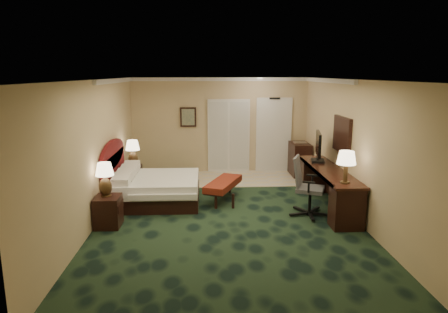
{
  "coord_description": "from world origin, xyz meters",
  "views": [
    {
      "loc": [
        -0.42,
        -7.59,
        2.82
      ],
      "look_at": [
        -0.03,
        0.6,
        1.1
      ],
      "focal_mm": 32.0,
      "sensor_mm": 36.0,
      "label": 1
    }
  ],
  "objects_px": {
    "lamp_near": "(105,179)",
    "bed_bench": "(223,190)",
    "nightstand_far": "(133,176)",
    "desk": "(327,188)",
    "nightstand_near": "(108,211)",
    "lamp_far": "(133,153)",
    "minibar": "(300,159)",
    "bed": "(158,190)",
    "tv": "(318,147)",
    "desk_chair": "(310,187)"
  },
  "relations": [
    {
      "from": "nightstand_far",
      "to": "desk_chair",
      "type": "bearing_deg",
      "value": -29.78
    },
    {
      "from": "lamp_far",
      "to": "minibar",
      "type": "distance_m",
      "value": 4.56
    },
    {
      "from": "minibar",
      "to": "bed",
      "type": "bearing_deg",
      "value": -149.05
    },
    {
      "from": "desk",
      "to": "desk_chair",
      "type": "xyz_separation_m",
      "value": [
        -0.5,
        -0.49,
        0.18
      ]
    },
    {
      "from": "bed_bench",
      "to": "minibar",
      "type": "height_order",
      "value": "minibar"
    },
    {
      "from": "nightstand_far",
      "to": "desk",
      "type": "xyz_separation_m",
      "value": [
        4.44,
        -1.76,
        0.15
      ]
    },
    {
      "from": "desk",
      "to": "nightstand_near",
      "type": "bearing_deg",
      "value": -168.49
    },
    {
      "from": "desk",
      "to": "lamp_far",
      "type": "bearing_deg",
      "value": 158.2
    },
    {
      "from": "nightstand_far",
      "to": "bed_bench",
      "type": "relative_size",
      "value": 0.4
    },
    {
      "from": "bed",
      "to": "lamp_near",
      "type": "height_order",
      "value": "lamp_near"
    },
    {
      "from": "nightstand_near",
      "to": "tv",
      "type": "xyz_separation_m",
      "value": [
        4.39,
        1.63,
        0.88
      ]
    },
    {
      "from": "lamp_near",
      "to": "bed_bench",
      "type": "xyz_separation_m",
      "value": [
        2.25,
        1.42,
        -0.67
      ]
    },
    {
      "from": "nightstand_far",
      "to": "nightstand_near",
      "type": "bearing_deg",
      "value": -89.67
    },
    {
      "from": "bed",
      "to": "bed_bench",
      "type": "distance_m",
      "value": 1.47
    },
    {
      "from": "bed",
      "to": "minibar",
      "type": "distance_m",
      "value": 4.32
    },
    {
      "from": "bed",
      "to": "nightstand_far",
      "type": "xyz_separation_m",
      "value": [
        -0.77,
        1.27,
        -0.02
      ]
    },
    {
      "from": "lamp_near",
      "to": "bed_bench",
      "type": "bearing_deg",
      "value": 32.25
    },
    {
      "from": "lamp_far",
      "to": "tv",
      "type": "bearing_deg",
      "value": -13.25
    },
    {
      "from": "tv",
      "to": "desk_chair",
      "type": "xyz_separation_m",
      "value": [
        -0.48,
        -1.22,
        -0.57
      ]
    },
    {
      "from": "bed",
      "to": "bed_bench",
      "type": "relative_size",
      "value": 1.35
    },
    {
      "from": "lamp_far",
      "to": "desk",
      "type": "xyz_separation_m",
      "value": [
        4.4,
        -1.76,
        -0.45
      ]
    },
    {
      "from": "bed_bench",
      "to": "desk",
      "type": "bearing_deg",
      "value": 8.12
    },
    {
      "from": "bed_bench",
      "to": "desk_chair",
      "type": "distance_m",
      "value": 2.03
    },
    {
      "from": "desk",
      "to": "minibar",
      "type": "distance_m",
      "value": 2.72
    },
    {
      "from": "bed_bench",
      "to": "tv",
      "type": "height_order",
      "value": "tv"
    },
    {
      "from": "nightstand_near",
      "to": "minibar",
      "type": "bearing_deg",
      "value": 39.04
    },
    {
      "from": "desk_chair",
      "to": "desk",
      "type": "bearing_deg",
      "value": 66.28
    },
    {
      "from": "lamp_far",
      "to": "minibar",
      "type": "bearing_deg",
      "value": 12.16
    },
    {
      "from": "nightstand_far",
      "to": "minibar",
      "type": "height_order",
      "value": "minibar"
    },
    {
      "from": "bed_bench",
      "to": "desk",
      "type": "height_order",
      "value": "desk"
    },
    {
      "from": "lamp_near",
      "to": "tv",
      "type": "relative_size",
      "value": 0.72
    },
    {
      "from": "nightstand_near",
      "to": "desk",
      "type": "bearing_deg",
      "value": 11.51
    },
    {
      "from": "lamp_far",
      "to": "tv",
      "type": "distance_m",
      "value": 4.5
    },
    {
      "from": "nightstand_near",
      "to": "bed_bench",
      "type": "height_order",
      "value": "nightstand_near"
    },
    {
      "from": "nightstand_near",
      "to": "nightstand_far",
      "type": "bearing_deg",
      "value": 90.33
    },
    {
      "from": "bed",
      "to": "desk",
      "type": "height_order",
      "value": "desk"
    },
    {
      "from": "minibar",
      "to": "desk_chair",
      "type": "bearing_deg",
      "value": -99.57
    },
    {
      "from": "nightstand_near",
      "to": "bed",
      "type": "bearing_deg",
      "value": 61.52
    },
    {
      "from": "nightstand_near",
      "to": "desk",
      "type": "distance_m",
      "value": 4.51
    },
    {
      "from": "desk_chair",
      "to": "tv",
      "type": "bearing_deg",
      "value": 90.76
    },
    {
      "from": "nightstand_far",
      "to": "bed_bench",
      "type": "distance_m",
      "value": 2.53
    },
    {
      "from": "lamp_near",
      "to": "nightstand_far",
      "type": "bearing_deg",
      "value": 89.63
    },
    {
      "from": "bed",
      "to": "tv",
      "type": "bearing_deg",
      "value": 3.67
    },
    {
      "from": "lamp_near",
      "to": "minibar",
      "type": "xyz_separation_m",
      "value": [
        4.49,
        3.57,
        -0.43
      ]
    },
    {
      "from": "desk",
      "to": "tv",
      "type": "distance_m",
      "value": 1.05
    },
    {
      "from": "bed",
      "to": "nightstand_near",
      "type": "bearing_deg",
      "value": -118.48
    },
    {
      "from": "lamp_near",
      "to": "desk",
      "type": "height_order",
      "value": "lamp_near"
    },
    {
      "from": "bed",
      "to": "desk_chair",
      "type": "relative_size",
      "value": 1.52
    },
    {
      "from": "tv",
      "to": "lamp_near",
      "type": "bearing_deg",
      "value": -148.75
    },
    {
      "from": "lamp_far",
      "to": "minibar",
      "type": "relative_size",
      "value": 0.72
    }
  ]
}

